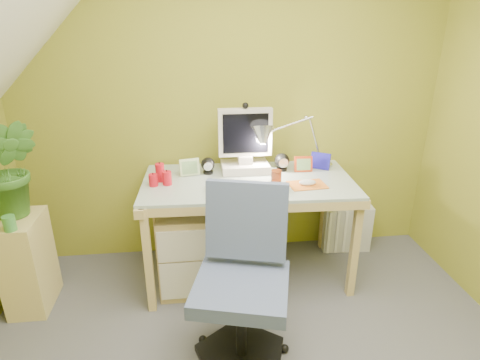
{
  "coord_description": "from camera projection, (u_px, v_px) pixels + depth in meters",
  "views": [
    {
      "loc": [
        -0.28,
        -1.36,
        1.81
      ],
      "look_at": [
        0.0,
        1.0,
        0.85
      ],
      "focal_mm": 30.0,
      "sensor_mm": 36.0,
      "label": 1
    }
  ],
  "objects": [
    {
      "name": "wall_back",
      "position": [
        231.0,
        107.0,
        2.99
      ],
      "size": [
        3.2,
        0.01,
        2.4
      ],
      "primitive_type": "cube",
      "color": "olive",
      "rests_on": "floor"
    },
    {
      "name": "desk",
      "position": [
        248.0,
        229.0,
        2.91
      ],
      "size": [
        1.47,
        0.77,
        0.77
      ],
      "primitive_type": null,
      "rotation": [
        0.0,
        0.0,
        -0.04
      ],
      "color": "tan",
      "rests_on": "floor"
    },
    {
      "name": "monitor",
      "position": [
        245.0,
        133.0,
        2.83
      ],
      "size": [
        0.42,
        0.24,
        0.57
      ],
      "primitive_type": null,
      "rotation": [
        0.0,
        0.0,
        0.0
      ],
      "color": "beige",
      "rests_on": "desk"
    },
    {
      "name": "speaker_left",
      "position": [
        208.0,
        166.0,
        2.86
      ],
      "size": [
        0.12,
        0.12,
        0.12
      ],
      "primitive_type": null,
      "rotation": [
        0.0,
        0.0,
        0.23
      ],
      "color": "black",
      "rests_on": "desk"
    },
    {
      "name": "speaker_right",
      "position": [
        282.0,
        162.0,
        2.92
      ],
      "size": [
        0.11,
        0.11,
        0.13
      ],
      "primitive_type": null,
      "rotation": [
        0.0,
        0.0,
        0.01
      ],
      "color": "black",
      "rests_on": "desk"
    },
    {
      "name": "keyboard",
      "position": [
        239.0,
        187.0,
        2.63
      ],
      "size": [
        0.4,
        0.13,
        0.02
      ],
      "primitive_type": "cube",
      "rotation": [
        0.0,
        0.0,
        -0.01
      ],
      "color": "silver",
      "rests_on": "desk"
    },
    {
      "name": "mousepad",
      "position": [
        307.0,
        185.0,
        2.68
      ],
      "size": [
        0.26,
        0.19,
        0.01
      ],
      "primitive_type": "cube",
      "rotation": [
        0.0,
        0.0,
        0.09
      ],
      "color": "orange",
      "rests_on": "desk"
    },
    {
      "name": "mouse",
      "position": [
        307.0,
        182.0,
        2.67
      ],
      "size": [
        0.13,
        0.09,
        0.04
      ],
      "primitive_type": "ellipsoid",
      "rotation": [
        0.0,
        0.0,
        0.2
      ],
      "color": "silver",
      "rests_on": "mousepad"
    },
    {
      "name": "amber_tumbler",
      "position": [
        276.0,
        177.0,
        2.7
      ],
      "size": [
        0.07,
        0.07,
        0.09
      ],
      "primitive_type": "cylinder",
      "rotation": [
        0.0,
        0.0,
        -0.01
      ],
      "color": "maroon",
      "rests_on": "desk"
    },
    {
      "name": "candle_cluster",
      "position": [
        160.0,
        175.0,
        2.69
      ],
      "size": [
        0.18,
        0.16,
        0.13
      ],
      "primitive_type": null,
      "rotation": [
        0.0,
        0.0,
        -0.09
      ],
      "color": "red",
      "rests_on": "desk"
    },
    {
      "name": "photo_frame_red",
      "position": [
        303.0,
        164.0,
        2.9
      ],
      "size": [
        0.13,
        0.02,
        0.11
      ],
      "primitive_type": "cube",
      "rotation": [
        0.0,
        0.0,
        -0.03
      ],
      "color": "red",
      "rests_on": "desk"
    },
    {
      "name": "photo_frame_blue",
      "position": [
        320.0,
        161.0,
        2.95
      ],
      "size": [
        0.13,
        0.09,
        0.12
      ],
      "primitive_type": "cube",
      "rotation": [
        0.0,
        0.0,
        -0.56
      ],
      "color": "#191592",
      "rests_on": "desk"
    },
    {
      "name": "photo_frame_green",
      "position": [
        190.0,
        167.0,
        2.83
      ],
      "size": [
        0.14,
        0.05,
        0.12
      ],
      "primitive_type": "cube",
      "rotation": [
        0.0,
        0.0,
        0.2
      ],
      "color": "#B5CF8E",
      "rests_on": "desk"
    },
    {
      "name": "desk_lamp",
      "position": [
        307.0,
        130.0,
        2.87
      ],
      "size": [
        0.58,
        0.33,
        0.59
      ],
      "primitive_type": null,
      "rotation": [
        0.0,
        0.0,
        -0.19
      ],
      "color": "#B2B2B6",
      "rests_on": "desk"
    },
    {
      "name": "side_ledge",
      "position": [
        28.0,
        263.0,
        2.62
      ],
      "size": [
        0.24,
        0.37,
        0.65
      ],
      "primitive_type": "cube",
      "color": "tan",
      "rests_on": "floor"
    },
    {
      "name": "potted_plant",
      "position": [
        10.0,
        169.0,
        2.43
      ],
      "size": [
        0.36,
        0.3,
        0.62
      ],
      "primitive_type": "imported",
      "rotation": [
        0.0,
        0.0,
        0.06
      ],
      "color": "#366923",
      "rests_on": "side_ledge"
    },
    {
      "name": "green_cup",
      "position": [
        9.0,
        223.0,
        2.35
      ],
      "size": [
        0.08,
        0.08,
        0.09
      ],
      "primitive_type": "cylinder",
      "rotation": [
        0.0,
        0.0,
        0.19
      ],
      "color": "#3F8939",
      "rests_on": "side_ledge"
    },
    {
      "name": "task_chair",
      "position": [
        241.0,
        285.0,
        2.11
      ],
      "size": [
        0.68,
        0.68,
        1.01
      ],
      "primitive_type": null,
      "rotation": [
        0.0,
        0.0,
        -0.26
      ],
      "color": "#455171",
      "rests_on": "floor"
    },
    {
      "name": "radiator",
      "position": [
        346.0,
        227.0,
        3.34
      ],
      "size": [
        0.4,
        0.18,
        0.39
      ],
      "primitive_type": "cube",
      "rotation": [
        0.0,
        0.0,
        -0.07
      ],
      "color": "silver",
      "rests_on": "floor"
    }
  ]
}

